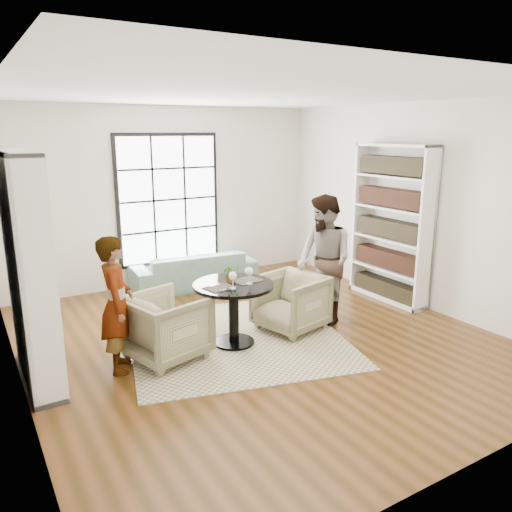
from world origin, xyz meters
TOP-DOWN VIEW (x-y plane):
  - ground at (0.00, 0.00)m, footprint 6.00×6.00m
  - room_shell at (0.00, 0.54)m, footprint 6.00×6.01m
  - rug at (-0.24, 0.15)m, footprint 3.21×3.21m
  - pedestal_table at (-0.35, 0.02)m, footprint 0.99×0.99m
  - sofa at (0.20, 2.45)m, footprint 2.12×0.98m
  - armchair_left at (-1.21, 0.08)m, footprint 1.04×1.02m
  - armchair_right at (0.53, 0.06)m, footprint 0.98×0.97m
  - person_left at (-1.76, 0.08)m, footprint 0.51×0.64m
  - person_right at (1.08, 0.06)m, footprint 0.71×0.89m
  - placemat_left at (-0.57, -0.05)m, footprint 0.38×0.32m
  - placemat_right at (-0.15, 0.03)m, footprint 0.38×0.32m
  - cutlery_left at (-0.57, -0.05)m, footprint 0.18×0.24m
  - cutlery_right at (-0.15, 0.03)m, footprint 0.18×0.24m
  - wine_glass_left at (-0.45, -0.15)m, footprint 0.09×0.09m
  - wine_glass_right at (-0.19, -0.10)m, footprint 0.10×0.10m
  - flower_centerpiece at (-0.35, 0.08)m, footprint 0.23×0.20m

SIDE VIEW (x-z plane):
  - ground at x=0.00m, z-range 0.00..0.00m
  - rug at x=-0.24m, z-range 0.00..0.01m
  - sofa at x=0.20m, z-range 0.00..0.60m
  - armchair_right at x=0.53m, z-range 0.00..0.75m
  - armchair_left at x=-1.21m, z-range 0.00..0.77m
  - pedestal_table at x=-0.35m, z-range 0.18..0.96m
  - person_left at x=-1.76m, z-range 0.00..1.52m
  - placemat_left at x=-0.57m, z-range 0.79..0.79m
  - placemat_right at x=-0.15m, z-range 0.79..0.79m
  - cutlery_left at x=-0.57m, z-range 0.79..0.80m
  - cutlery_right at x=-0.15m, z-range 0.79..0.80m
  - person_right at x=1.08m, z-range 0.00..1.77m
  - flower_centerpiece at x=-0.35m, z-range 0.79..1.02m
  - wine_glass_left at x=-0.45m, z-range 0.83..1.04m
  - wine_glass_right at x=-0.19m, z-range 0.83..1.04m
  - room_shell at x=0.00m, z-range -1.74..4.26m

